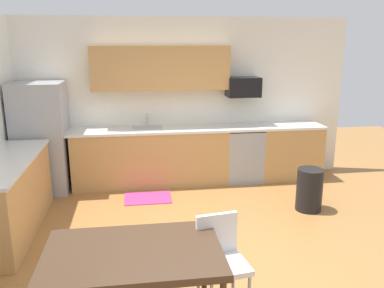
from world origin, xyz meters
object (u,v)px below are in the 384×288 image
Objects in this scene: dining_table at (133,257)px; chair_near_table at (221,255)px; refrigerator at (41,138)px; microwave at (243,87)px; trash_bin at (309,190)px; oven_range at (243,154)px.

chair_near_table is (0.75, 0.20, -0.16)m from dining_table.
refrigerator reaches higher than dining_table.
dining_table is at bearing -117.23° from microwave.
trash_bin is (0.59, -1.49, -1.28)m from microwave.
refrigerator is 1.89× the size of oven_range.
chair_near_table is (-1.09, -3.28, 0.05)m from oven_range.
refrigerator reaches higher than trash_bin.
chair_near_table is at bearing -107.89° from microwave.
microwave reaches higher than trash_bin.
oven_range reaches higher than dining_table.
oven_range is at bearing 113.07° from trash_bin.
trash_bin is (3.83, -1.31, -0.56)m from refrigerator.
refrigerator is 3.87m from chair_near_table.
oven_range is at bearing 62.11° from dining_table.
refrigerator is at bearing 161.14° from trash_bin.
dining_table is 2.33× the size of trash_bin.
chair_near_table reaches higher than trash_bin.
dining_table reaches higher than trash_bin.
dining_table is (-1.84, -3.48, 0.21)m from oven_range.
refrigerator is 3.18× the size of microwave.
refrigerator is 2.86× the size of trash_bin.
oven_range is 1.07× the size of chair_near_table.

